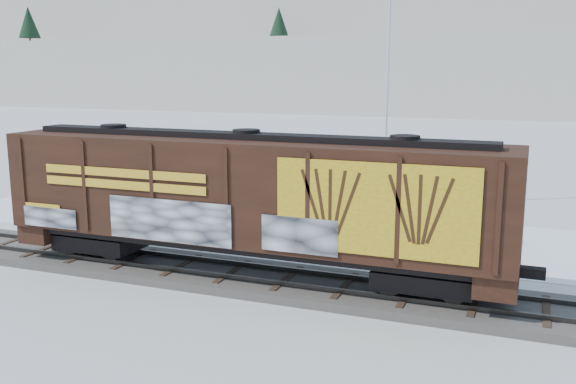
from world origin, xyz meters
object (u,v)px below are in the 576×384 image
at_px(car_silver, 286,212).
at_px(car_white, 349,226).
at_px(flagpole, 389,120).
at_px(hopper_railcar, 247,195).
at_px(car_dark, 461,226).

height_order(car_silver, car_white, car_white).
distance_m(flagpole, car_white, 8.96).
height_order(hopper_railcar, car_white, hopper_railcar).
distance_m(hopper_railcar, car_silver, 7.88).
bearing_deg(hopper_railcar, car_white, 71.53).
bearing_deg(car_silver, hopper_railcar, -178.72).
bearing_deg(car_silver, car_white, -126.85).
relative_size(flagpole, car_dark, 2.85).
bearing_deg(car_silver, flagpole, -36.35).
height_order(flagpole, car_white, flagpole).
relative_size(flagpole, car_silver, 2.87).
bearing_deg(car_dark, flagpole, 22.71).
xyz_separation_m(hopper_railcar, car_dark, (6.12, 7.95, -2.35)).
height_order(car_silver, car_dark, car_silver).
xyz_separation_m(hopper_railcar, car_white, (1.90, 5.69, -2.22)).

